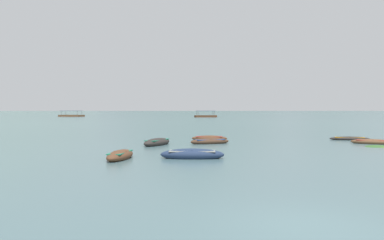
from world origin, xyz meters
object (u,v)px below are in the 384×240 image
object	(u,v)px
rowboat_2	(349,139)
ferry_0	(72,116)
rowboat_5	(120,155)
rowboat_1	(157,142)
rowboat_3	(192,154)
rowboat_7	(209,138)
rowboat_4	(210,141)
rowboat_6	(373,142)
ferry_1	(206,116)

from	to	relation	value
rowboat_2	ferry_0	bearing A→B (deg)	118.83
rowboat_5	ferry_0	xyz separation A→B (m)	(-47.07, 131.06, 0.26)
rowboat_1	rowboat_3	world-z (taller)	rowboat_3
rowboat_5	rowboat_7	bearing A→B (deg)	68.92
rowboat_4	ferry_0	size ratio (longest dim) A/B	0.32
rowboat_3	rowboat_1	bearing A→B (deg)	109.70
rowboat_7	rowboat_3	bearing A→B (deg)	-95.27
rowboat_4	rowboat_6	xyz separation A→B (m)	(12.79, 0.12, -0.02)
rowboat_3	ferry_1	distance (m)	119.69
rowboat_3	rowboat_5	world-z (taller)	rowboat_3
rowboat_4	rowboat_6	distance (m)	12.79
rowboat_2	ferry_1	bearing A→B (deg)	96.29
rowboat_1	ferry_0	distance (m)	131.76
rowboat_5	rowboat_2	bearing A→B (deg)	38.05
rowboat_2	rowboat_7	bearing A→B (deg)	-177.79
rowboat_3	ferry_0	distance (m)	140.29
rowboat_3	rowboat_4	distance (m)	9.40
rowboat_2	rowboat_7	size ratio (longest dim) A/B	1.10
ferry_0	ferry_1	size ratio (longest dim) A/B	1.25
rowboat_6	ferry_0	size ratio (longest dim) A/B	0.32
rowboat_3	rowboat_4	world-z (taller)	rowboat_3
rowboat_3	rowboat_4	xyz separation A→B (m)	(1.16, 9.33, -0.04)
rowboat_4	rowboat_6	size ratio (longest dim) A/B	1.01
rowboat_2	rowboat_3	bearing A→B (deg)	-135.53
rowboat_1	rowboat_7	xyz separation A→B (m)	(4.06, 4.84, -0.04)
rowboat_2	rowboat_7	world-z (taller)	rowboat_7
ferry_1	rowboat_1	bearing A→B (deg)	-92.44
rowboat_6	ferry_1	bearing A→B (deg)	96.24
rowboat_4	rowboat_7	size ratio (longest dim) A/B	1.06
ferry_0	rowboat_6	bearing A→B (deg)	-61.83
rowboat_3	rowboat_5	distance (m)	3.93
rowboat_1	rowboat_4	world-z (taller)	rowboat_1
rowboat_6	rowboat_2	bearing A→B (deg)	95.07
rowboat_1	ferry_1	bearing A→B (deg)	87.56
rowboat_4	ferry_1	xyz separation A→B (m)	(0.73, 110.35, 0.28)
rowboat_1	ferry_0	xyz separation A→B (m)	(-48.11, 122.67, 0.24)
rowboat_2	rowboat_7	distance (m)	12.42
rowboat_3	ferry_1	bearing A→B (deg)	89.10
rowboat_5	ferry_1	distance (m)	120.17
rowboat_3	rowboat_6	xyz separation A→B (m)	(13.95, 9.45, -0.06)
rowboat_7	ferry_0	distance (m)	128.86
rowboat_3	ferry_0	bearing A→B (deg)	111.31
rowboat_6	rowboat_7	distance (m)	13.21
rowboat_1	ferry_0	bearing A→B (deg)	111.41
rowboat_2	rowboat_5	world-z (taller)	rowboat_5
rowboat_1	rowboat_6	size ratio (longest dim) A/B	1.12
rowboat_6	ferry_0	distance (m)	137.54
rowboat_6	ferry_1	size ratio (longest dim) A/B	0.40
rowboat_3	rowboat_7	size ratio (longest dim) A/B	1.11
rowboat_4	rowboat_5	xyz separation A→B (m)	(-5.07, -9.69, 0.02)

